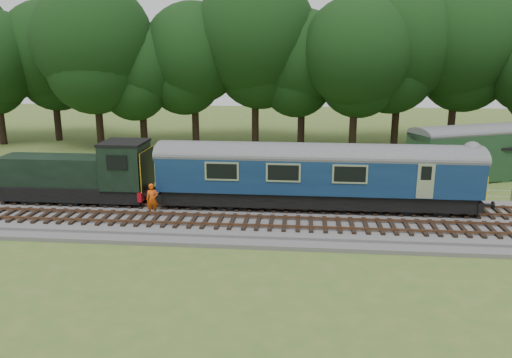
# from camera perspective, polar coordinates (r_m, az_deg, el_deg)

# --- Properties ---
(ground) EXTENTS (120.00, 120.00, 0.00)m
(ground) POSITION_cam_1_polar(r_m,az_deg,el_deg) (28.48, -5.07, -4.48)
(ground) COLOR #436826
(ground) RESTS_ON ground
(ballast) EXTENTS (70.00, 7.00, 0.35)m
(ballast) POSITION_cam_1_polar(r_m,az_deg,el_deg) (28.43, -5.08, -4.15)
(ballast) COLOR #4C4C4F
(ballast) RESTS_ON ground
(track_north) EXTENTS (67.20, 2.40, 0.21)m
(track_north) POSITION_cam_1_polar(r_m,az_deg,el_deg) (29.66, -4.60, -2.86)
(track_north) COLOR black
(track_north) RESTS_ON ballast
(track_south) EXTENTS (67.20, 2.40, 0.21)m
(track_south) POSITION_cam_1_polar(r_m,az_deg,el_deg) (26.86, -5.71, -4.74)
(track_south) COLOR black
(track_south) RESTS_ON ballast
(fence) EXTENTS (64.00, 0.12, 1.00)m
(fence) POSITION_cam_1_polar(r_m,az_deg,el_deg) (32.71, -3.65, -1.95)
(fence) COLOR #6B6054
(fence) RESTS_ON ground
(tree_line) EXTENTS (70.00, 8.00, 18.00)m
(tree_line) POSITION_cam_1_polar(r_m,az_deg,el_deg) (49.60, -0.48, 3.70)
(tree_line) COLOR black
(tree_line) RESTS_ON ground
(dmu_railcar) EXTENTS (18.05, 2.86, 3.88)m
(dmu_railcar) POSITION_cam_1_polar(r_m,az_deg,el_deg) (28.66, 6.86, 1.01)
(dmu_railcar) COLOR black
(dmu_railcar) RESTS_ON ground
(shunter_loco) EXTENTS (8.91, 2.60, 3.38)m
(shunter_loco) POSITION_cam_1_polar(r_m,az_deg,el_deg) (31.66, -19.25, 0.40)
(shunter_loco) COLOR black
(shunter_loco) RESTS_ON ground
(worker) EXTENTS (0.75, 0.61, 1.78)m
(worker) POSITION_cam_1_polar(r_m,az_deg,el_deg) (28.19, -11.78, -2.29)
(worker) COLOR #DA4B0B
(worker) RESTS_ON ballast
(parked_coach) EXTENTS (15.45, 8.84, 4.01)m
(parked_coach) POSITION_cam_1_polar(r_m,az_deg,el_deg) (41.52, 26.70, 3.23)
(parked_coach) COLOR #1B3C1D
(parked_coach) RESTS_ON ground
(shed) EXTENTS (3.54, 3.54, 2.56)m
(shed) POSITION_cam_1_polar(r_m,az_deg,el_deg) (40.69, 24.51, 1.90)
(shed) COLOR #1B3C1D
(shed) RESTS_ON ground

